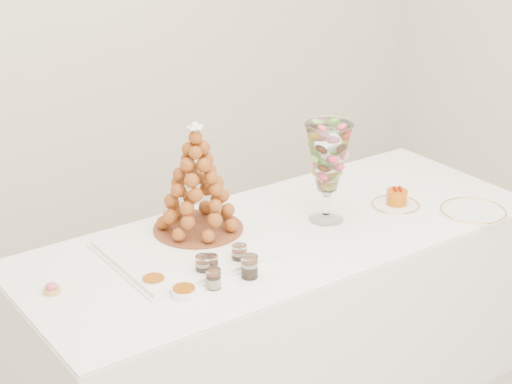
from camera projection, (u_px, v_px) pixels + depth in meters
buffet_table at (281, 320)px, 3.32m from camera, size 2.04×0.88×0.76m
lace_tray at (200, 245)px, 3.05m from camera, size 0.65×0.49×0.02m
macaron_vase at (328, 158)px, 3.18m from camera, size 0.18×0.18×0.38m
cake_plate at (395, 206)px, 3.38m from camera, size 0.20×0.20×0.01m
spare_plate at (473, 212)px, 3.33m from camera, size 0.26×0.26×0.01m
pink_tart at (52, 289)px, 2.76m from camera, size 0.06×0.06×0.03m
verrine_a at (203, 266)px, 2.85m from camera, size 0.06×0.06×0.07m
verrine_b at (211, 265)px, 2.86m from camera, size 0.06×0.06×0.07m
verrine_c at (239, 255)px, 2.93m from camera, size 0.06×0.06×0.07m
verrine_d at (214, 278)px, 2.78m from camera, size 0.06×0.06×0.07m
verrine_e at (250, 267)px, 2.84m from camera, size 0.06×0.06×0.08m
ramekin_back at (154, 282)px, 2.80m from camera, size 0.08×0.08×0.03m
ramekin_front at (184, 292)px, 2.74m from camera, size 0.08×0.08×0.03m
croquembouche at (197, 179)px, 3.06m from camera, size 0.33×0.33×0.41m
mousse_cake at (397, 197)px, 3.38m from camera, size 0.08×0.08×0.07m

